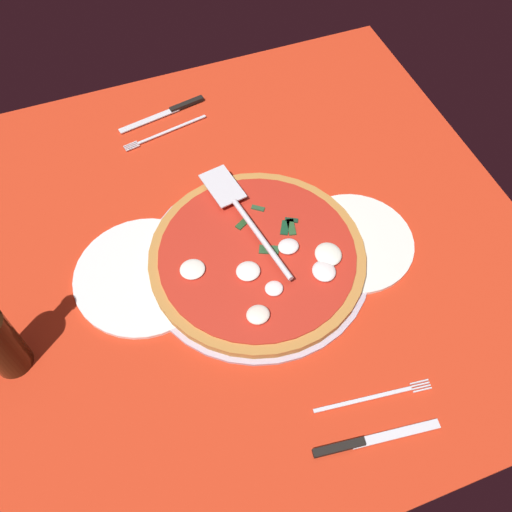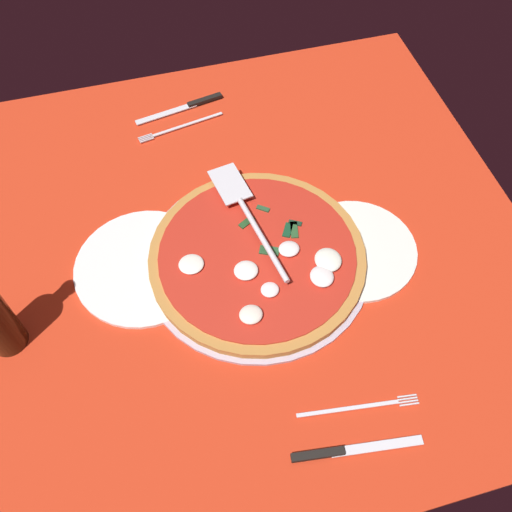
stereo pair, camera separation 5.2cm
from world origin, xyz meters
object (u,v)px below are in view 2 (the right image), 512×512
object	(u,v)px
dinner_plate_left	(356,250)
place_setting_far	(351,431)
dinner_plate_right	(144,267)
pizza_server	(248,214)
pizza	(257,257)
place_setting_near	(184,117)

from	to	relation	value
dinner_plate_left	place_setting_far	world-z (taller)	place_setting_far
dinner_plate_right	pizza_server	xyz separation A→B (cm)	(-19.82, -3.58, 3.85)
dinner_plate_right	place_setting_far	size ratio (longest dim) A/B	1.14
pizza	dinner_plate_left	bearing A→B (deg)	172.74
dinner_plate_left	pizza	world-z (taller)	pizza
place_setting_near	place_setting_far	size ratio (longest dim) A/B	1.06
dinner_plate_left	place_setting_far	bearing A→B (deg)	68.04
dinner_plate_right	pizza	xyz separation A→B (cm)	(-19.44, 4.21, 1.34)
dinner_plate_left	dinner_plate_right	distance (cm)	37.62
dinner_plate_right	dinner_plate_left	bearing A→B (deg)	170.11
dinner_plate_right	place_setting_near	distance (cm)	38.06
pizza	place_setting_far	bearing A→B (deg)	99.61
pizza_server	place_setting_far	size ratio (longest dim) A/B	1.33
pizza_server	place_setting_far	bearing A→B (deg)	177.48
pizza	place_setting_near	distance (cm)	39.89
pizza_server	place_setting_near	world-z (taller)	pizza_server
dinner_plate_left	place_setting_far	distance (cm)	32.47
dinner_plate_left	pizza_server	world-z (taller)	pizza_server
place_setting_far	place_setting_near	bearing A→B (deg)	105.82
pizza	pizza_server	bearing A→B (deg)	-92.80
dinner_plate_right	pizza	world-z (taller)	pizza
dinner_plate_left	place_setting_near	size ratio (longest dim) A/B	0.96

